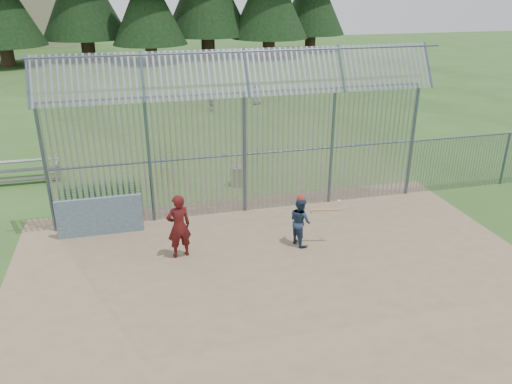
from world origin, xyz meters
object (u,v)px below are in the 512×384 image
object	(u,v)px
dugout_wall	(100,216)
bleacher	(20,171)
trash_can	(237,176)
batter	(300,221)
onlooker	(179,226)

from	to	relation	value
dugout_wall	bleacher	distance (m)	6.26
trash_can	batter	bearing A→B (deg)	-80.93
bleacher	batter	bearing A→B (deg)	-40.17
onlooker	batter	bearing A→B (deg)	166.18
batter	onlooker	distance (m)	3.47
trash_can	bleacher	xyz separation A→B (m)	(-8.01, 2.47, 0.03)
batter	trash_can	world-z (taller)	batter
dugout_wall	trash_can	xyz separation A→B (m)	(4.83, 2.92, -0.24)
bleacher	onlooker	bearing A→B (deg)	-53.76
dugout_wall	onlooker	xyz separation A→B (m)	(2.17, -1.90, 0.32)
batter	bleacher	world-z (taller)	batter
dugout_wall	trash_can	size ratio (longest dim) A/B	3.05
dugout_wall	bleacher	bearing A→B (deg)	120.48
trash_can	onlooker	bearing A→B (deg)	-119.00
dugout_wall	batter	distance (m)	5.98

